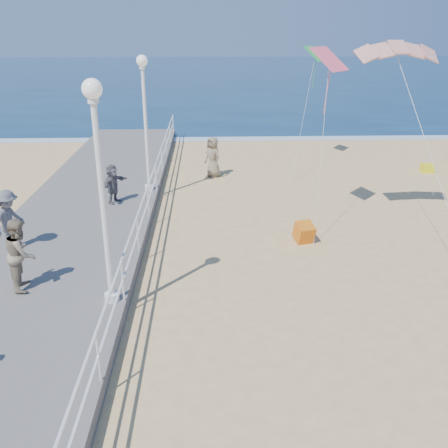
{
  "coord_description": "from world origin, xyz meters",
  "views": [
    {
      "loc": [
        -2.97,
        -10.87,
        6.74
      ],
      "look_at": [
        -2.5,
        2.0,
        1.6
      ],
      "focal_mm": 40.0,
      "sensor_mm": 36.0,
      "label": 1
    }
  ],
  "objects_px": {
    "lamp_post_mid": "(100,173)",
    "spectator_2": "(9,220)",
    "lamp_post_far": "(145,110)",
    "box_kite": "(304,234)",
    "spectator_5": "(113,184)",
    "beach_chair_right": "(427,168)",
    "spectator_1": "(21,254)",
    "beach_walker_c": "(213,157)"
  },
  "relations": [
    {
      "from": "lamp_post_mid",
      "to": "spectator_2",
      "type": "xyz_separation_m",
      "value": [
        -3.54,
        3.2,
        -2.33
      ]
    },
    {
      "from": "lamp_post_far",
      "to": "box_kite",
      "type": "height_order",
      "value": "lamp_post_far"
    },
    {
      "from": "lamp_post_far",
      "to": "spectator_5",
      "type": "distance_m",
      "value": 3.19
    },
    {
      "from": "beach_chair_right",
      "to": "spectator_2",
      "type": "bearing_deg",
      "value": -150.81
    },
    {
      "from": "spectator_1",
      "to": "beach_chair_right",
      "type": "height_order",
      "value": "spectator_1"
    },
    {
      "from": "lamp_post_mid",
      "to": "spectator_2",
      "type": "relative_size",
      "value": 2.85
    },
    {
      "from": "spectator_2",
      "to": "beach_chair_right",
      "type": "distance_m",
      "value": 19.28
    },
    {
      "from": "box_kite",
      "to": "beach_chair_right",
      "type": "height_order",
      "value": "box_kite"
    },
    {
      "from": "spectator_1",
      "to": "lamp_post_mid",
      "type": "bearing_deg",
      "value": -119.83
    },
    {
      "from": "beach_walker_c",
      "to": "beach_chair_right",
      "type": "bearing_deg",
      "value": 53.18
    },
    {
      "from": "spectator_1",
      "to": "spectator_5",
      "type": "xyz_separation_m",
      "value": [
        1.18,
        6.64,
        -0.2
      ]
    },
    {
      "from": "lamp_post_mid",
      "to": "beach_chair_right",
      "type": "distance_m",
      "value": 18.62
    },
    {
      "from": "spectator_5",
      "to": "beach_chair_right",
      "type": "relative_size",
      "value": 2.73
    },
    {
      "from": "lamp_post_mid",
      "to": "beach_chair_right",
      "type": "xyz_separation_m",
      "value": [
        13.27,
        12.59,
        -3.46
      ]
    },
    {
      "from": "lamp_post_far",
      "to": "beach_walker_c",
      "type": "relative_size",
      "value": 2.78
    },
    {
      "from": "lamp_post_far",
      "to": "lamp_post_mid",
      "type": "bearing_deg",
      "value": -90.0
    },
    {
      "from": "box_kite",
      "to": "beach_chair_right",
      "type": "xyz_separation_m",
      "value": [
        7.68,
        8.34,
        -0.1
      ]
    },
    {
      "from": "spectator_5",
      "to": "spectator_2",
      "type": "bearing_deg",
      "value": 176.56
    },
    {
      "from": "spectator_1",
      "to": "box_kite",
      "type": "xyz_separation_m",
      "value": [
        7.95,
        3.47,
        -1.04
      ]
    },
    {
      "from": "spectator_2",
      "to": "beach_walker_c",
      "type": "bearing_deg",
      "value": -17.95
    },
    {
      "from": "lamp_post_mid",
      "to": "box_kite",
      "type": "relative_size",
      "value": 8.87
    },
    {
      "from": "beach_walker_c",
      "to": "box_kite",
      "type": "xyz_separation_m",
      "value": [
        2.9,
        -7.93,
        -0.66
      ]
    },
    {
      "from": "lamp_post_mid",
      "to": "spectator_5",
      "type": "relative_size",
      "value": 3.55
    },
    {
      "from": "spectator_5",
      "to": "beach_walker_c",
      "type": "relative_size",
      "value": 0.78
    },
    {
      "from": "spectator_1",
      "to": "spectator_2",
      "type": "relative_size",
      "value": 1.01
    },
    {
      "from": "beach_chair_right",
      "to": "spectator_1",
      "type": "bearing_deg",
      "value": -142.92
    },
    {
      "from": "spectator_1",
      "to": "spectator_2",
      "type": "bearing_deg",
      "value": 14.51
    },
    {
      "from": "spectator_5",
      "to": "box_kite",
      "type": "xyz_separation_m",
      "value": [
        6.77,
        -3.17,
        -0.85
      ]
    },
    {
      "from": "box_kite",
      "to": "spectator_5",
      "type": "bearing_deg",
      "value": 139.82
    },
    {
      "from": "lamp_post_far",
      "to": "beach_chair_right",
      "type": "height_order",
      "value": "lamp_post_far"
    },
    {
      "from": "lamp_post_mid",
      "to": "spectator_5",
      "type": "height_order",
      "value": "lamp_post_mid"
    },
    {
      "from": "lamp_post_far",
      "to": "spectator_1",
      "type": "distance_m",
      "value": 8.86
    },
    {
      "from": "lamp_post_mid",
      "to": "spectator_1",
      "type": "bearing_deg",
      "value": 161.63
    },
    {
      "from": "spectator_2",
      "to": "box_kite",
      "type": "distance_m",
      "value": 9.24
    },
    {
      "from": "spectator_2",
      "to": "beach_chair_right",
      "type": "relative_size",
      "value": 3.39
    },
    {
      "from": "spectator_1",
      "to": "beach_walker_c",
      "type": "bearing_deg",
      "value": -35.33
    },
    {
      "from": "box_kite",
      "to": "spectator_2",
      "type": "bearing_deg",
      "value": 171.48
    },
    {
      "from": "lamp_post_far",
      "to": "spectator_1",
      "type": "relative_size",
      "value": 2.82
    },
    {
      "from": "spectator_2",
      "to": "spectator_5",
      "type": "relative_size",
      "value": 1.24
    },
    {
      "from": "spectator_1",
      "to": "beach_chair_right",
      "type": "relative_size",
      "value": 3.44
    },
    {
      "from": "lamp_post_mid",
      "to": "beach_walker_c",
      "type": "distance_m",
      "value": 12.77
    },
    {
      "from": "box_kite",
      "to": "beach_chair_right",
      "type": "relative_size",
      "value": 1.09
    }
  ]
}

